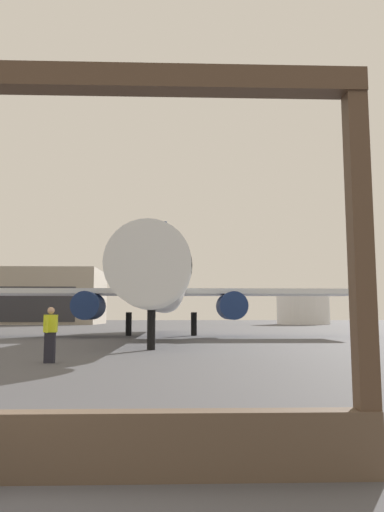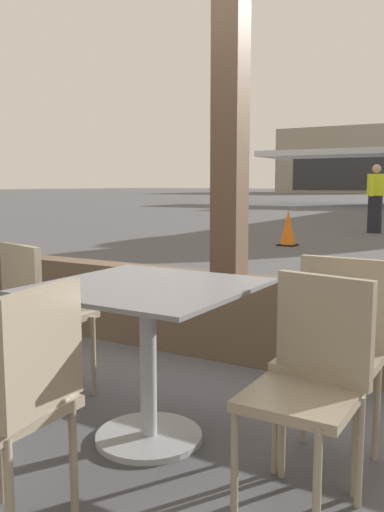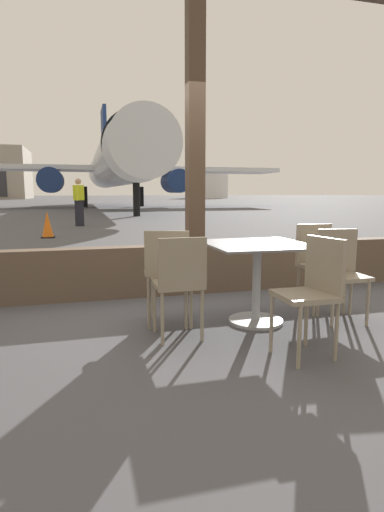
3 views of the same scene
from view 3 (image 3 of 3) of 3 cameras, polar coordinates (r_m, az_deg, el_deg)
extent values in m
plane|color=#4C4C51|center=(44.92, -13.56, 7.00)|extent=(220.00, 220.00, 0.00)
cube|color=brown|center=(5.15, 0.41, -1.72)|extent=(8.92, 0.24, 0.61)
cube|color=#4C3828|center=(5.10, 0.43, 15.56)|extent=(0.20, 0.20, 3.69)
cube|color=slate|center=(3.93, 9.03, 1.60)|extent=(0.94, 0.94, 0.02)
cylinder|color=#9EA0A5|center=(3.99, 8.90, -3.89)|extent=(0.08, 0.08, 0.75)
cylinder|color=#9EA0A5|center=(4.09, 8.78, -8.82)|extent=(0.52, 0.52, 0.03)
cube|color=gray|center=(3.54, -2.04, -3.87)|extent=(0.40, 0.40, 0.04)
cube|color=gray|center=(3.33, -1.31, -0.86)|extent=(0.40, 0.05, 0.40)
cylinder|color=gray|center=(3.72, -5.21, -6.98)|extent=(0.03, 0.03, 0.47)
cylinder|color=gray|center=(3.80, -0.13, -6.63)|extent=(0.03, 0.03, 0.47)
cylinder|color=gray|center=(3.40, -4.13, -8.50)|extent=(0.03, 0.03, 0.47)
cylinder|color=gray|center=(3.49, 1.41, -8.06)|extent=(0.03, 0.03, 0.47)
cube|color=gray|center=(3.22, 15.28, -5.33)|extent=(0.40, 0.40, 0.04)
cube|color=gray|center=(3.29, 17.88, -1.11)|extent=(0.10, 0.40, 0.41)
cylinder|color=gray|center=(3.06, 14.63, -10.73)|extent=(0.03, 0.03, 0.48)
cylinder|color=gray|center=(3.31, 10.93, -9.05)|extent=(0.03, 0.03, 0.48)
cylinder|color=gray|center=(3.27, 19.36, -9.64)|extent=(0.03, 0.03, 0.48)
cylinder|color=gray|center=(3.51, 15.53, -8.18)|extent=(0.03, 0.03, 0.48)
cube|color=gray|center=(4.22, 20.21, -2.72)|extent=(0.40, 0.40, 0.04)
cube|color=gray|center=(4.35, 19.36, 0.76)|extent=(0.40, 0.11, 0.43)
cylinder|color=gray|center=(4.20, 23.15, -6.04)|extent=(0.03, 0.03, 0.44)
cylinder|color=gray|center=(4.05, 18.88, -6.33)|extent=(0.03, 0.03, 0.44)
cylinder|color=gray|center=(4.49, 21.09, -4.98)|extent=(0.03, 0.03, 0.44)
cylinder|color=gray|center=(4.35, 17.06, -5.20)|extent=(0.03, 0.03, 0.44)
cube|color=gray|center=(4.52, 17.49, -1.40)|extent=(0.40, 0.40, 0.04)
cube|color=gray|center=(4.64, 16.46, 1.74)|extent=(0.40, 0.05, 0.41)
cylinder|color=gray|center=(4.52, 20.31, -4.62)|extent=(0.03, 0.03, 0.48)
cylinder|color=gray|center=(4.34, 16.58, -4.98)|extent=(0.03, 0.03, 0.48)
cylinder|color=gray|center=(4.80, 18.04, -3.75)|extent=(0.03, 0.03, 0.48)
cylinder|color=gray|center=(4.63, 14.45, -4.04)|extent=(0.03, 0.03, 0.48)
cube|color=gray|center=(3.90, -3.30, -2.62)|extent=(0.40, 0.40, 0.04)
cube|color=gray|center=(3.68, -3.49, 0.28)|extent=(0.40, 0.14, 0.41)
cylinder|color=gray|center=(4.13, -5.50, -5.37)|extent=(0.03, 0.03, 0.47)
cylinder|color=gray|center=(4.11, -0.76, -5.39)|extent=(0.03, 0.03, 0.47)
cylinder|color=gray|center=(3.80, -5.99, -6.62)|extent=(0.03, 0.03, 0.47)
cylinder|color=gray|center=(3.78, -0.82, -6.66)|extent=(0.03, 0.03, 0.47)
cylinder|color=silver|center=(34.72, -10.67, 12.30)|extent=(3.45, 27.72, 3.45)
cone|color=silver|center=(19.71, -6.96, 15.14)|extent=(3.28, 2.60, 3.28)
cylinder|color=black|center=(21.60, -7.73, 14.97)|extent=(3.52, 0.90, 3.52)
cube|color=silver|center=(35.76, -23.05, 11.17)|extent=(13.25, 4.20, 0.36)
cube|color=silver|center=(36.95, 1.13, 11.76)|extent=(13.25, 4.20, 0.36)
cylinder|color=navy|center=(34.09, -18.94, 9.86)|extent=(1.90, 3.20, 1.90)
cylinder|color=navy|center=(34.91, -2.32, 10.28)|extent=(1.90, 3.20, 1.90)
cube|color=navy|center=(47.40, -12.08, 16.30)|extent=(0.36, 4.40, 5.20)
cylinder|color=black|center=(21.77, -7.68, 7.72)|extent=(0.36, 0.36, 1.71)
cylinder|color=black|center=(36.42, -14.60, 7.94)|extent=(0.44, 0.44, 1.71)
cylinder|color=black|center=(36.80, -7.03, 8.16)|extent=(0.44, 0.44, 1.71)
cube|color=black|center=(15.89, -15.30, 5.74)|extent=(0.32, 0.20, 0.95)
cube|color=yellow|center=(15.87, -15.42, 8.44)|extent=(0.40, 0.22, 0.55)
sphere|color=tan|center=(15.87, -15.48, 9.90)|extent=(0.22, 0.22, 0.22)
cylinder|color=yellow|center=(16.10, -15.22, 8.36)|extent=(0.09, 0.09, 0.52)
cylinder|color=yellow|center=(15.63, -15.61, 8.34)|extent=(0.09, 0.09, 0.52)
cone|color=orange|center=(12.03, -19.37, 4.15)|extent=(0.32, 0.32, 0.74)
cube|color=black|center=(12.06, -19.28, 2.48)|extent=(0.36, 0.36, 0.03)
cylinder|color=white|center=(85.44, 2.05, 9.60)|extent=(8.73, 8.73, 4.78)
camera|label=1|loc=(3.95, 71.54, 6.18)|focal=34.11mm
camera|label=2|loc=(3.41, 49.35, 5.60)|focal=38.34mm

